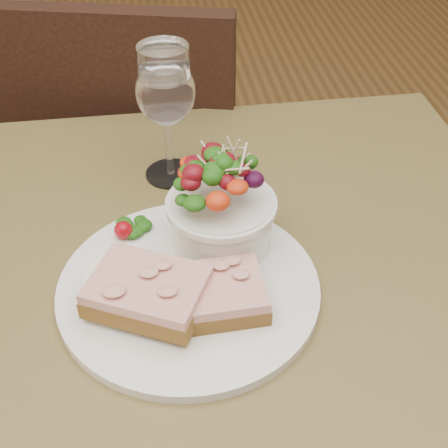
{
  "coord_description": "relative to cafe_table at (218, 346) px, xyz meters",
  "views": [
    {
      "loc": [
        -0.06,
        -0.48,
        1.26
      ],
      "look_at": [
        0.01,
        0.04,
        0.81
      ],
      "focal_mm": 50.0,
      "sensor_mm": 36.0,
      "label": 1
    }
  ],
  "objects": [
    {
      "name": "sandwich_back",
      "position": [
        -0.08,
        -0.03,
        0.14
      ],
      "size": [
        0.14,
        0.13,
        0.03
      ],
      "rotation": [
        0.0,
        0.0,
        -0.46
      ],
      "color": "#503715",
      "rests_on": "dinner_plate"
    },
    {
      "name": "cafe_table",
      "position": [
        0.0,
        0.0,
        0.0
      ],
      "size": [
        0.8,
        0.8,
        0.75
      ],
      "color": "#4E4421",
      "rests_on": "ground"
    },
    {
      "name": "chair_far",
      "position": [
        -0.08,
        0.62,
        -0.36
      ],
      "size": [
        0.51,
        0.51,
        0.9
      ],
      "rotation": [
        0.0,
        0.0,
        2.9
      ],
      "color": "black",
      "rests_on": "ground"
    },
    {
      "name": "garnish",
      "position": [
        -0.09,
        0.09,
        0.12
      ],
      "size": [
        0.05,
        0.04,
        0.02
      ],
      "color": "#103309",
      "rests_on": "dinner_plate"
    },
    {
      "name": "salad_bowl",
      "position": [
        0.01,
        0.06,
        0.17
      ],
      "size": [
        0.12,
        0.12,
        0.13
      ],
      "color": "white",
      "rests_on": "dinner_plate"
    },
    {
      "name": "dinner_plate",
      "position": [
        -0.03,
        -0.0,
        0.11
      ],
      "size": [
        0.29,
        0.29,
        0.01
      ],
      "primitive_type": "cylinder",
      "color": "white",
      "rests_on": "cafe_table"
    },
    {
      "name": "ramekin",
      "position": [
        -0.1,
        -0.01,
        0.13
      ],
      "size": [
        0.07,
        0.07,
        0.04
      ],
      "color": "white",
      "rests_on": "dinner_plate"
    },
    {
      "name": "wine_glass",
      "position": [
        -0.03,
        0.22,
        0.22
      ],
      "size": [
        0.08,
        0.08,
        0.18
      ],
      "color": "white",
      "rests_on": "cafe_table"
    },
    {
      "name": "sandwich_front",
      "position": [
        -0.01,
        -0.03,
        0.13
      ],
      "size": [
        0.11,
        0.08,
        0.03
      ],
      "rotation": [
        0.0,
        0.0,
        0.04
      ],
      "color": "#503715",
      "rests_on": "dinner_plate"
    }
  ]
}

